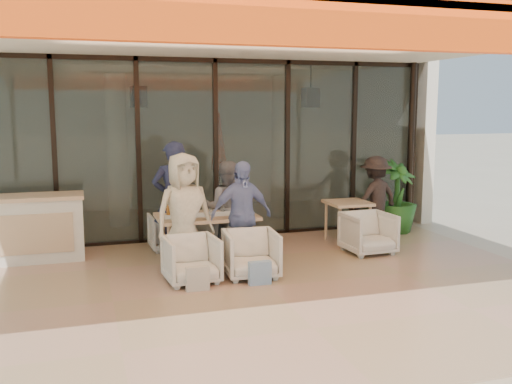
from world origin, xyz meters
TOP-DOWN VIEW (x-y plane):
  - ground at (0.00, 0.00)m, footprint 70.00×70.00m
  - terrace_floor at (0.00, 0.00)m, footprint 8.00×6.00m
  - terrace_structure at (0.00, -0.26)m, footprint 8.00×6.00m
  - glass_storefront at (0.00, 3.00)m, footprint 8.08×0.10m
  - interior_block at (0.01, 5.31)m, footprint 9.05×3.62m
  - host_counter at (-3.20, 2.30)m, footprint 1.85×0.65m
  - dining_table at (-0.52, 1.48)m, footprint 1.50×0.90m
  - chair_far_left at (-0.93, 2.42)m, footprint 0.68×0.64m
  - chair_far_right at (-0.09, 2.42)m, footprint 0.83×0.80m
  - chair_near_left at (-0.93, 0.52)m, footprint 0.74×0.70m
  - chair_near_right at (-0.09, 0.52)m, footprint 0.76×0.72m
  - diner_navy at (-0.93, 1.92)m, footprint 0.68×0.45m
  - diner_grey at (-0.09, 1.92)m, footprint 0.87×0.77m
  - diner_cream at (-0.93, 1.02)m, footprint 0.95×0.73m
  - diner_periwinkle at (-0.09, 1.02)m, footprint 0.97×0.49m
  - tote_bag_cream at (-0.93, 0.12)m, footprint 0.30×0.10m
  - tote_bag_blue at (-0.09, 0.12)m, footprint 0.30×0.10m
  - side_table at (2.09, 1.95)m, footprint 0.70×0.70m
  - side_chair at (2.09, 1.20)m, footprint 0.76×0.72m
  - standing_woman at (2.76, 2.20)m, footprint 1.07×0.77m
  - potted_palm at (3.33, 2.44)m, footprint 1.03×1.03m

SIDE VIEW (x-z plane):
  - ground at x=0.00m, z-range 0.00..0.00m
  - terrace_floor at x=0.00m, z-range 0.00..0.01m
  - tote_bag_cream at x=-0.93m, z-range 0.00..0.34m
  - tote_bag_blue at x=-0.09m, z-range 0.00..0.34m
  - chair_far_left at x=-0.93m, z-range 0.00..0.68m
  - chair_far_right at x=-0.09m, z-range 0.00..0.70m
  - chair_near_left at x=-0.93m, z-range 0.00..0.71m
  - chair_near_right at x=-0.09m, z-range 0.00..0.74m
  - side_chair at x=2.09m, z-range 0.00..0.75m
  - host_counter at x=-3.20m, z-range 0.01..1.05m
  - side_table at x=2.09m, z-range 0.27..1.01m
  - dining_table at x=-0.52m, z-range 0.22..1.15m
  - potted_palm at x=3.33m, z-range 0.00..1.38m
  - standing_woman at x=2.76m, z-range 0.00..1.49m
  - diner_grey at x=-0.09m, z-range 0.00..1.51m
  - diner_periwinkle at x=-0.09m, z-range 0.00..1.60m
  - diner_cream at x=-0.93m, z-range 0.00..1.73m
  - diner_navy at x=-0.93m, z-range 0.00..1.85m
  - glass_storefront at x=0.00m, z-range 0.00..3.20m
  - interior_block at x=0.01m, z-range 0.47..3.99m
  - terrace_structure at x=0.00m, z-range 1.55..4.95m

